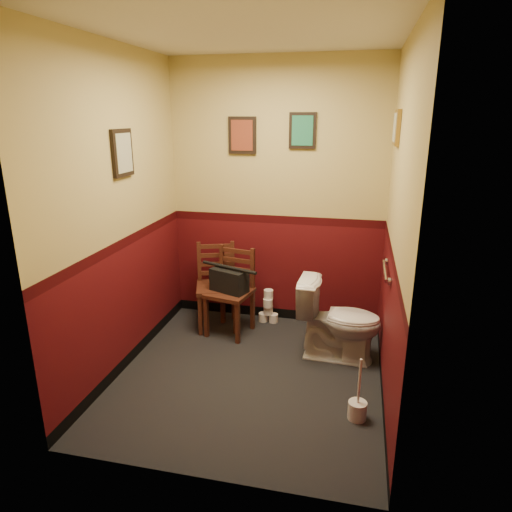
% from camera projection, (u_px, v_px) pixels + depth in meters
% --- Properties ---
extents(floor, '(2.20, 2.40, 0.00)m').
position_uv_depth(floor, '(250.00, 375.00, 3.94)').
color(floor, black).
rests_on(floor, ground).
extents(ceiling, '(2.20, 2.40, 0.00)m').
position_uv_depth(ceiling, '(248.00, 31.00, 3.13)').
color(ceiling, silver).
rests_on(ceiling, ground).
extents(wall_back, '(2.20, 0.00, 2.70)m').
position_uv_depth(wall_back, '(276.00, 196.00, 4.65)').
color(wall_back, '#4A0B0F').
rests_on(wall_back, ground).
extents(wall_front, '(2.20, 0.00, 2.70)m').
position_uv_depth(wall_front, '(196.00, 273.00, 2.42)').
color(wall_front, '#4A0B0F').
rests_on(wall_front, ground).
extents(wall_left, '(0.00, 2.40, 2.70)m').
position_uv_depth(wall_left, '(120.00, 216.00, 3.76)').
color(wall_left, '#4A0B0F').
rests_on(wall_left, ground).
extents(wall_right, '(0.00, 2.40, 2.70)m').
position_uv_depth(wall_right, '(396.00, 230.00, 3.30)').
color(wall_right, '#4A0B0F').
rests_on(wall_right, ground).
extents(grab_bar, '(0.05, 0.56, 0.06)m').
position_uv_depth(grab_bar, '(386.00, 271.00, 3.66)').
color(grab_bar, silver).
rests_on(grab_bar, wall_right).
extents(framed_print_back_a, '(0.28, 0.04, 0.36)m').
position_uv_depth(framed_print_back_a, '(242.00, 135.00, 4.53)').
color(framed_print_back_a, black).
rests_on(framed_print_back_a, wall_back).
extents(framed_print_back_b, '(0.26, 0.04, 0.34)m').
position_uv_depth(framed_print_back_b, '(303.00, 131.00, 4.39)').
color(framed_print_back_b, black).
rests_on(framed_print_back_b, wall_back).
extents(framed_print_left, '(0.04, 0.30, 0.38)m').
position_uv_depth(framed_print_left, '(123.00, 153.00, 3.70)').
color(framed_print_left, black).
rests_on(framed_print_left, wall_left).
extents(framed_print_right, '(0.04, 0.34, 0.28)m').
position_uv_depth(framed_print_right, '(397.00, 127.00, 3.66)').
color(framed_print_right, olive).
rests_on(framed_print_right, wall_right).
extents(toilet, '(0.77, 0.46, 0.74)m').
position_uv_depth(toilet, '(339.00, 321.00, 4.12)').
color(toilet, white).
rests_on(toilet, floor).
extents(toilet_brush, '(0.14, 0.14, 0.49)m').
position_uv_depth(toilet_brush, '(357.00, 409.00, 3.35)').
color(toilet_brush, silver).
rests_on(toilet_brush, floor).
extents(chair_left, '(0.52, 0.52, 0.88)m').
position_uv_depth(chair_left, '(217.00, 286.00, 4.74)').
color(chair_left, '#57281A').
rests_on(chair_left, floor).
extents(chair_right, '(0.48, 0.48, 0.87)m').
position_uv_depth(chair_right, '(231.00, 291.00, 4.61)').
color(chair_right, '#57281A').
rests_on(chair_right, floor).
extents(handbag, '(0.41, 0.30, 0.27)m').
position_uv_depth(handbag, '(229.00, 280.00, 4.53)').
color(handbag, black).
rests_on(handbag, chair_right).
extents(tp_stack, '(0.21, 0.13, 0.37)m').
position_uv_depth(tp_stack, '(268.00, 308.00, 4.90)').
color(tp_stack, silver).
rests_on(tp_stack, floor).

